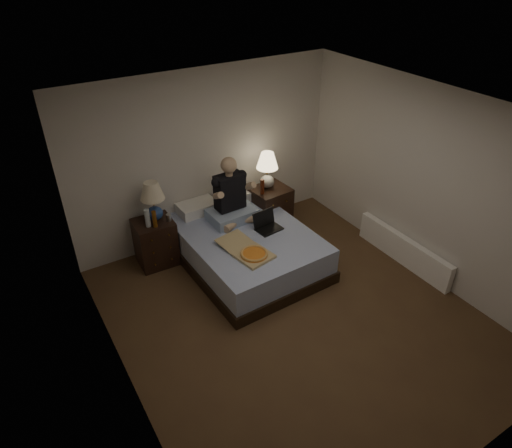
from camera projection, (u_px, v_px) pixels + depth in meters
floor at (295, 317)px, 5.53m from camera, size 4.00×4.50×0.00m
ceiling at (308, 117)px, 4.18m from camera, size 4.00×4.50×0.00m
wall_back at (206, 157)px, 6.47m from camera, size 4.00×0.00×2.50m
wall_front at (489, 379)px, 3.24m from camera, size 4.00×0.00×2.50m
wall_left at (115, 298)px, 3.97m from camera, size 0.00×4.50×2.50m
wall_right at (428, 185)px, 5.74m from camera, size 0.00×4.50×2.50m
bed at (246, 247)px, 6.31m from camera, size 1.60×2.10×0.52m
nightstand_left at (156, 242)px, 6.28m from camera, size 0.53×0.48×0.67m
nightstand_right at (270, 209)px, 7.00m from camera, size 0.58×0.53×0.70m
lamp_left at (153, 201)px, 6.00m from camera, size 0.35×0.35×0.56m
lamp_right at (267, 170)px, 6.70m from camera, size 0.38×0.38×0.56m
water_bottle at (147, 218)px, 5.94m from camera, size 0.07×0.07×0.25m
soda_can at (169, 217)px, 6.10m from camera, size 0.07×0.07×0.10m
beer_bottle_left at (154, 219)px, 5.94m from camera, size 0.06×0.06×0.23m
beer_bottle_right at (262, 187)px, 6.62m from camera, size 0.06×0.06×0.23m
person at (232, 190)px, 6.19m from camera, size 0.68×0.55×0.93m
laptop at (269, 222)px, 6.15m from camera, size 0.37×0.32×0.24m
pizza_box at (254, 254)px, 5.67m from camera, size 0.53×0.82×0.08m
radiator at (403, 250)px, 6.35m from camera, size 0.10×1.60×0.40m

